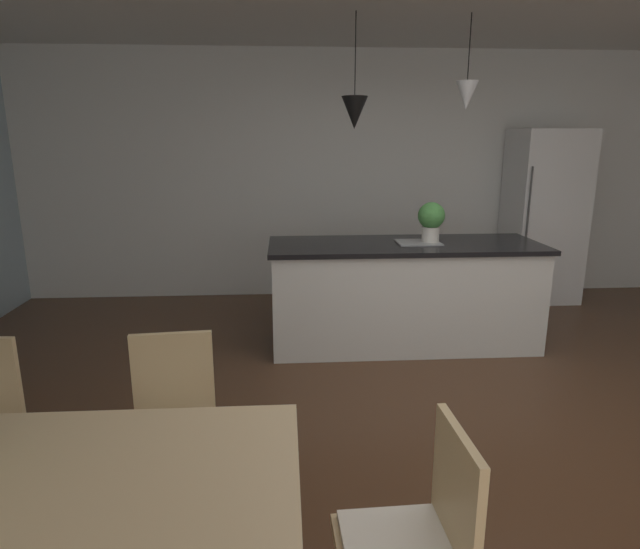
# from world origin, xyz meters

# --- Properties ---
(ground_plane) EXTENTS (10.00, 8.40, 0.04)m
(ground_plane) POSITION_xyz_m (0.00, 0.00, -0.02)
(ground_plane) COLOR #4C301E
(wall_back_kitchen) EXTENTS (10.00, 0.12, 2.70)m
(wall_back_kitchen) POSITION_xyz_m (0.00, 3.26, 1.35)
(wall_back_kitchen) COLOR silver
(wall_back_kitchen) RESTS_ON ground_plane
(chair_far_right) EXTENTS (0.43, 0.43, 0.87)m
(chair_far_right) POSITION_xyz_m (-1.67, -0.54, 0.47)
(chair_far_right) COLOR tan
(chair_far_right) RESTS_ON ground_plane
(chair_kitchen_end) EXTENTS (0.41, 0.41, 0.87)m
(chair_kitchen_end) POSITION_xyz_m (-0.73, -1.36, 0.47)
(chair_kitchen_end) COLOR tan
(chair_kitchen_end) RESTS_ON ground_plane
(kitchen_island) EXTENTS (2.30, 0.83, 0.91)m
(kitchen_island) POSITION_xyz_m (-0.12, 1.58, 0.46)
(kitchen_island) COLOR silver
(kitchen_island) RESTS_ON ground_plane
(refrigerator) EXTENTS (0.74, 0.67, 1.86)m
(refrigerator) POSITION_xyz_m (1.70, 2.86, 0.93)
(refrigerator) COLOR silver
(refrigerator) RESTS_ON ground_plane
(pendant_over_island_main) EXTENTS (0.21, 0.21, 0.87)m
(pendant_over_island_main) POSITION_xyz_m (-0.57, 1.58, 1.96)
(pendant_over_island_main) COLOR black
(pendant_over_island_aux) EXTENTS (0.18, 0.18, 0.72)m
(pendant_over_island_aux) POSITION_xyz_m (0.33, 1.58, 2.09)
(pendant_over_island_aux) COLOR black
(potted_plant_on_island) EXTENTS (0.22, 0.22, 0.34)m
(potted_plant_on_island) POSITION_xyz_m (0.09, 1.58, 1.10)
(potted_plant_on_island) COLOR beige
(potted_plant_on_island) RESTS_ON kitchen_island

